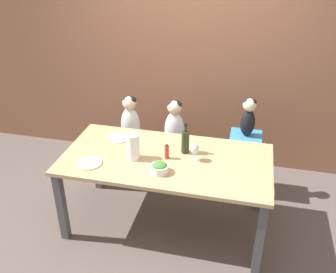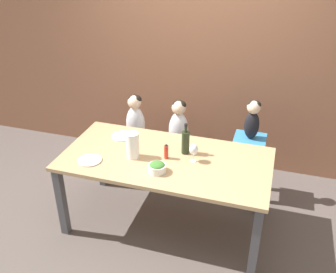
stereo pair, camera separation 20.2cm
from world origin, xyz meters
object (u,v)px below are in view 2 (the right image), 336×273
at_px(dinner_plate_back_left, 122,136).
at_px(chair_far_left, 137,146).
at_px(wine_glass_near, 194,150).
at_px(dinner_plate_front_left, 90,160).
at_px(chair_far_center, 178,153).
at_px(person_baby_right, 253,117).
at_px(chair_right_highchair, 248,152).
at_px(person_child_left, 135,118).
at_px(salad_bowl_large, 157,167).
at_px(paper_towel_roll, 133,145).
at_px(wine_bottle, 186,142).
at_px(person_child_center, 179,124).

bearing_deg(dinner_plate_back_left, chair_far_left, 95.92).
xyz_separation_m(wine_glass_near, dinner_plate_front_left, (-0.88, -0.27, -0.11)).
xyz_separation_m(chair_far_center, person_baby_right, (0.76, 0.00, 0.56)).
xyz_separation_m(chair_right_highchair, person_child_left, (-1.26, 0.00, 0.21)).
bearing_deg(salad_bowl_large, paper_towel_roll, 150.57).
height_order(chair_right_highchair, wine_glass_near, wine_glass_near).
height_order(chair_right_highchair, paper_towel_roll, paper_towel_roll).
bearing_deg(paper_towel_roll, wine_bottle, 25.85).
relative_size(person_baby_right, dinner_plate_back_left, 1.94).
bearing_deg(chair_right_highchair, person_baby_right, 90.00).
relative_size(wine_bottle, dinner_plate_front_left, 1.39).
distance_m(chair_right_highchair, person_child_center, 0.79).
bearing_deg(dinner_plate_front_left, chair_right_highchair, 36.55).
distance_m(paper_towel_roll, wine_glass_near, 0.54).
bearing_deg(chair_far_left, dinner_plate_front_left, -92.88).
relative_size(chair_far_center, wine_bottle, 1.53).
xyz_separation_m(person_child_left, dinner_plate_front_left, (-0.05, -0.97, 0.03)).
xyz_separation_m(chair_far_center, chair_right_highchair, (0.76, 0.00, 0.15)).
bearing_deg(person_child_left, dinner_plate_front_left, -92.88).
bearing_deg(chair_far_left, chair_far_center, 0.00).
xyz_separation_m(chair_far_center, person_child_center, (-0.00, 0.00, 0.37)).
height_order(chair_far_center, person_child_left, person_child_left).
bearing_deg(person_child_left, wine_bottle, -38.93).
height_order(person_baby_right, wine_glass_near, person_baby_right).
bearing_deg(chair_right_highchair, wine_bottle, -132.20).
bearing_deg(salad_bowl_large, wine_bottle, 68.24).
height_order(person_child_center, dinner_plate_back_left, person_child_center).
bearing_deg(person_baby_right, paper_towel_roll, -140.38).
bearing_deg(paper_towel_roll, dinner_plate_back_left, 127.63).
bearing_deg(salad_bowl_large, chair_right_highchair, 54.58).
xyz_separation_m(chair_far_left, person_child_center, (0.50, 0.00, 0.37)).
height_order(wine_glass_near, dinner_plate_front_left, wine_glass_near).
bearing_deg(wine_glass_near, person_baby_right, 58.60).
distance_m(person_child_left, dinner_plate_front_left, 0.97).
bearing_deg(person_child_left, chair_far_center, -0.11).
bearing_deg(salad_bowl_large, dinner_plate_back_left, 137.81).
bearing_deg(chair_right_highchair, dinner_plate_back_left, -158.65).
bearing_deg(person_child_left, chair_right_highchair, -0.05).
bearing_deg(wine_bottle, person_baby_right, 47.87).
height_order(person_baby_right, paper_towel_roll, person_baby_right).
bearing_deg(person_child_left, wine_glass_near, -40.11).
distance_m(chair_far_left, wine_glass_near, 1.20).
xyz_separation_m(person_child_center, wine_bottle, (0.23, -0.59, 0.14)).
distance_m(paper_towel_roll, salad_bowl_large, 0.33).
bearing_deg(person_child_center, person_child_left, 180.00).
xyz_separation_m(person_baby_right, dinner_plate_front_left, (-1.31, -0.97, -0.17)).
distance_m(chair_right_highchair, dinner_plate_front_left, 1.65).
relative_size(chair_far_left, salad_bowl_large, 2.98).
height_order(chair_far_left, person_child_center, person_child_center).
xyz_separation_m(person_child_left, salad_bowl_large, (0.58, -0.96, 0.07)).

